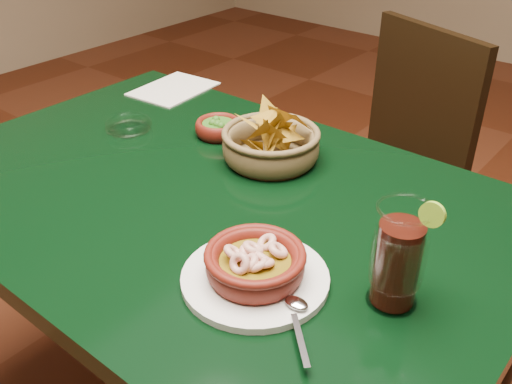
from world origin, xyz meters
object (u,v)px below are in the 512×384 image
Objects in this scene: dining_chair at (382,171)px; cola_drink at (398,257)px; shrimp_plate at (255,267)px; chip_basket at (271,144)px; dining_table at (209,232)px.

dining_chair is 4.89× the size of cola_drink.
dining_chair reaches higher than shrimp_plate.
dining_chair is 0.92m from cola_drink.
cola_drink is at bearing -29.65° from chip_basket.
dining_table is 0.72m from dining_chair.
chip_basket is (-0.01, -0.53, 0.29)m from dining_chair.
cola_drink is at bearing -7.39° from dining_table.
dining_table is at bearing -96.42° from chip_basket.
dining_table is 1.32× the size of dining_chair.
shrimp_plate reaches higher than dining_table.
cola_drink reaches higher than shrimp_plate.
shrimp_plate is (0.24, -0.15, 0.13)m from dining_table.
chip_basket is at bearing 83.58° from dining_table.
dining_table is at bearing -92.57° from dining_chair.
shrimp_plate is at bearing -55.39° from chip_basket.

